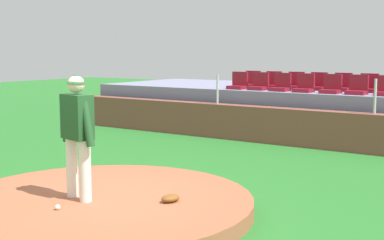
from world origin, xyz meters
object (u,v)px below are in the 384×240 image
stadium_chair_0 (238,84)px  stadium_chair_4 (331,87)px  baseball (58,207)px  stadium_chair_11 (342,85)px  stadium_chair_2 (281,85)px  stadium_chair_10 (318,85)px  stadium_chair_7 (252,82)px  stadium_chair_9 (295,84)px  stadium_chair_1 (259,84)px  stadium_chair_3 (304,86)px  pitcher (77,127)px  stadium_chair_8 (273,83)px  fielding_glove (171,198)px  stadium_chair_12 (368,86)px  stadium_chair_5 (357,88)px

stadium_chair_0 → stadium_chair_4: size_ratio=1.00×
baseball → stadium_chair_11: stadium_chair_11 is taller
stadium_chair_2 → stadium_chair_11: (1.40, 0.93, 0.00)m
stadium_chair_2 → stadium_chair_10: size_ratio=1.00×
stadium_chair_7 → stadium_chair_9: size_ratio=1.00×
baseball → stadium_chair_0: stadium_chair_0 is taller
stadium_chair_1 → stadium_chair_3: bearing=177.7°
stadium_chair_7 → pitcher: bearing=101.8°
stadium_chair_8 → stadium_chair_10: 1.39m
fielding_glove → stadium_chair_0: (-3.06, 7.51, 1.17)m
stadium_chair_1 → stadium_chair_12: size_ratio=1.00×
pitcher → stadium_chair_5: 8.28m
stadium_chair_9 → stadium_chair_8: bearing=2.6°
stadium_chair_9 → stadium_chair_11: (1.38, 0.01, 0.00)m
stadium_chair_5 → pitcher: bearing=78.9°
stadium_chair_9 → stadium_chair_5: bearing=156.5°
stadium_chair_7 → stadium_chair_11: bearing=-179.7°
stadium_chair_1 → stadium_chair_11: 2.28m
stadium_chair_7 → stadium_chair_8: bearing=177.8°
stadium_chair_3 → stadium_chair_5: 1.41m
baseball → stadium_chair_7: 9.86m
stadium_chair_8 → baseball: bearing=97.9°
stadium_chair_2 → stadium_chair_8: same height
baseball → stadium_chair_2: 8.76m
stadium_chair_7 → stadium_chair_4: bearing=161.9°
stadium_chair_0 → stadium_chair_3: size_ratio=1.00×
stadium_chair_3 → stadium_chair_12: bearing=-147.0°
stadium_chair_9 → stadium_chair_10: bearing=179.8°
baseball → stadium_chair_5: bearing=80.5°
baseball → stadium_chair_3: bearing=89.7°
pitcher → fielding_glove: 1.69m
stadium_chair_9 → stadium_chair_10: 0.69m
stadium_chair_1 → stadium_chair_5: (2.78, -0.02, 0.00)m
stadium_chair_2 → stadium_chair_5: size_ratio=1.00×
stadium_chair_10 → fielding_glove: bearing=96.7°
fielding_glove → stadium_chair_9: 8.65m
pitcher → stadium_chair_0: bearing=115.9°
pitcher → stadium_chair_10: (0.22, 9.03, 0.16)m
stadium_chair_8 → stadium_chair_5: bearing=162.6°
stadium_chair_2 → stadium_chair_8: 1.12m
fielding_glove → stadium_chair_12: 8.49m
fielding_glove → pitcher: bearing=131.3°
stadium_chair_2 → pitcher: bearing=93.5°
pitcher → stadium_chair_8: size_ratio=3.68×
stadium_chair_1 → stadium_chair_2: same height
stadium_chair_12 → stadium_chair_0: bearing=14.3°
stadium_chair_8 → stadium_chair_9: same height
stadium_chair_4 → stadium_chair_7: size_ratio=1.00×
stadium_chair_10 → stadium_chair_3: bearing=88.5°
baseball → stadium_chair_1: stadium_chair_1 is taller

